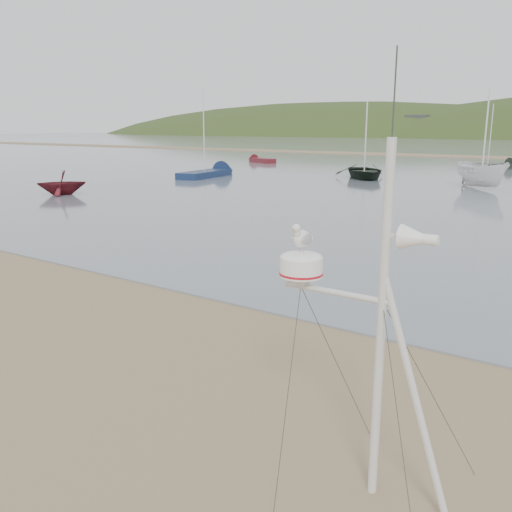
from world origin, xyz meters
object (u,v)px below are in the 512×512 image
Objects in this scene: boat_dark at (366,143)px; dinghy_red_far at (257,160)px; mast_rig at (370,399)px; sailboat_blue_near at (218,172)px; boat_red at (61,172)px; sailboat_dark_mid at (503,166)px; boat_white at (484,152)px.

boat_dark is 21.51m from dinghy_red_far.
sailboat_blue_near reaches higher than mast_rig.
mast_rig reaches higher than boat_red.
mast_rig is 0.62× the size of sailboat_blue_near.
mast_rig is 39.85m from sailboat_blue_near.
boat_red is at bearing -76.16° from dinghy_red_far.
sailboat_dark_mid is at bearing 31.66° from boat_dark.
sailboat_dark_mid is (6.67, 17.04, -2.40)m from boat_dark.
sailboat_blue_near is at bearing 131.28° from mast_rig.
sailboat_blue_near reaches higher than boat_white.
sailboat_blue_near is (-26.28, 29.94, -0.83)m from mast_rig.
sailboat_dark_mid reaches higher than mast_rig.
mast_rig is 1.75× the size of boat_red.
sailboat_dark_mid is 1.29× the size of dinghy_red_far.
boat_dark is at bearing 114.01° from mast_rig.
boat_dark is 0.71× the size of sailboat_blue_near.
boat_white is (-6.19, 32.10, 1.25)m from mast_rig.
sailboat_dark_mid is (17.04, 36.69, -1.08)m from boat_red.
sailboat_blue_near reaches higher than sailboat_dark_mid.
mast_rig is at bearing -48.72° from sailboat_blue_near.
mast_rig is 29.45m from boat_red.
mast_rig is at bearing -127.29° from boat_white.
boat_white is 0.93× the size of dinghy_red_far.
boat_red is 32.07m from dinghy_red_far.
boat_white is 30.36m from dinghy_red_far.
boat_white is 19.40m from sailboat_dark_mid.
sailboat_blue_near is 17.21m from dinghy_red_far.
dinghy_red_far is at bearing 110.57° from boat_dark.
boat_dark is 0.82× the size of sailboat_dark_mid.
sailboat_dark_mid is at bearing 99.48° from mast_rig.
sailboat_dark_mid is (-8.56, 51.24, -0.83)m from mast_rig.
boat_dark is at bearing 99.50° from boat_red.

